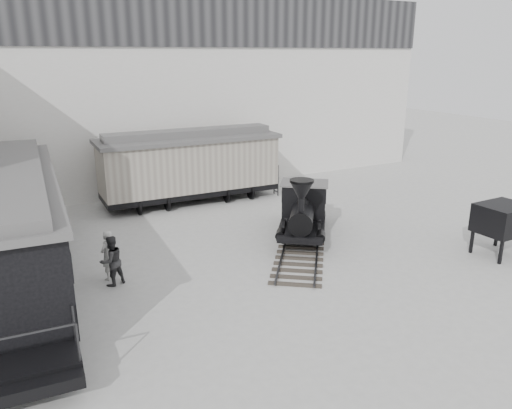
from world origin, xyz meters
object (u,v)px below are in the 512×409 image
locomotive (303,213)px  boxcar (190,164)px  visitor_a (108,255)px  visitor_b (111,261)px  passenger_coach (13,228)px  coal_hopper (502,222)px

locomotive → boxcar: size_ratio=0.83×
visitor_a → visitor_b: 0.55m
passenger_coach → coal_hopper: bearing=-15.9°
locomotive → coal_hopper: (5.80, -5.25, 0.23)m
locomotive → coal_hopper: 7.82m
boxcar → visitor_b: bearing=-124.7°
visitor_b → locomotive: bearing=165.2°
locomotive → passenger_coach: passenger_coach is taller
visitor_b → coal_hopper: size_ratio=0.86×
passenger_coach → visitor_a: size_ratio=7.93×
locomotive → passenger_coach: size_ratio=0.56×
locomotive → visitor_b: bearing=-138.4°
boxcar → visitor_a: (-6.09, -7.64, -1.15)m
boxcar → visitor_b: size_ratio=5.41×
locomotive → visitor_a: size_ratio=4.45×
visitor_a → coal_hopper: (14.11, -5.11, 0.46)m
boxcar → coal_hopper: 15.09m
visitor_a → visitor_b: (-0.00, -0.55, -0.01)m
passenger_coach → visitor_b: size_ratio=7.98×
locomotive → boxcar: boxcar is taller
passenger_coach → visitor_b: (2.81, -1.57, -1.18)m
visitor_b → coal_hopper: 14.83m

